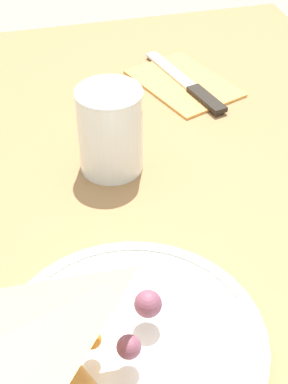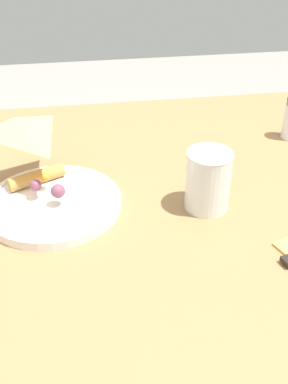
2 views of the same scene
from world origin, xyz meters
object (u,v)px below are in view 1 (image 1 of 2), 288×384
(plate_pizza, at_px, (132,340))
(butter_knife, at_px, (187,83))
(napkin_folded, at_px, (183,83))
(dining_table, at_px, (112,357))
(milk_glass, at_px, (110,132))

(plate_pizza, distance_m, butter_knife, 0.45)
(butter_knife, bearing_deg, napkin_folded, -0.00)
(napkin_folded, distance_m, butter_knife, 0.01)
(plate_pizza, height_order, napkin_folded, plate_pizza)
(plate_pizza, xyz_separation_m, napkin_folded, (0.42, -0.18, -0.01))
(dining_table, relative_size, butter_knife, 6.17)
(milk_glass, bearing_deg, butter_knife, -42.72)
(milk_glass, bearing_deg, dining_table, 167.36)
(dining_table, distance_m, plate_pizza, 0.12)
(napkin_folded, bearing_deg, dining_table, 152.94)
(dining_table, height_order, plate_pizza, plate_pizza)
(plate_pizza, bearing_deg, napkin_folded, -22.71)
(plate_pizza, bearing_deg, butter_knife, -23.47)
(dining_table, bearing_deg, napkin_folded, -27.06)
(dining_table, height_order, butter_knife, butter_knife)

